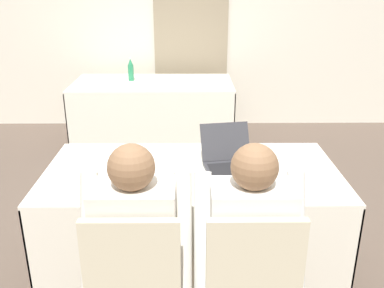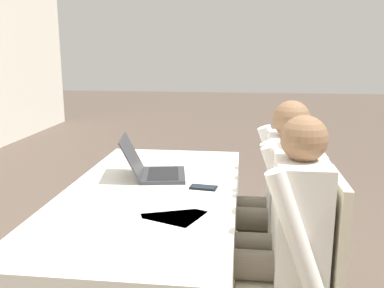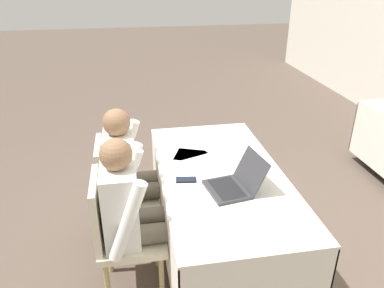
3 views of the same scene
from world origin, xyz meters
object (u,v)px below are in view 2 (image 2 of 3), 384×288
object	(u,v)px
cell_phone	(204,187)
person_checkered_shirt	(281,228)
chair_near_right	(291,218)
chair_near_left	(303,262)
person_white_shirt	(274,191)
laptop	(154,169)

from	to	relation	value
cell_phone	person_checkered_shirt	xyz separation A→B (m)	(-0.32, -0.37, -0.07)
chair_near_right	cell_phone	bearing A→B (deg)	-68.07
chair_near_left	person_white_shirt	world-z (taller)	person_white_shirt
person_white_shirt	laptop	bearing A→B (deg)	-87.86
chair_near_right	person_white_shirt	world-z (taller)	person_white_shirt
chair_near_left	chair_near_right	xyz separation A→B (m)	(0.51, 0.00, 0.00)
chair_near_right	person_white_shirt	bearing A→B (deg)	-90.00
cell_phone	chair_near_right	xyz separation A→B (m)	(0.19, -0.48, -0.23)
laptop	person_checkered_shirt	bearing A→B (deg)	-135.16
chair_near_left	person_checkered_shirt	size ratio (longest dim) A/B	0.78
laptop	chair_near_left	size ratio (longest dim) A/B	0.44
cell_phone	person_checkered_shirt	world-z (taller)	person_checkered_shirt
cell_phone	person_white_shirt	world-z (taller)	person_white_shirt
person_white_shirt	chair_near_left	bearing A→B (deg)	11.49
person_checkered_shirt	person_white_shirt	bearing A→B (deg)	-180.00
cell_phone	chair_near_left	world-z (taller)	chair_near_left
chair_near_left	person_white_shirt	distance (m)	0.54
cell_phone	person_white_shirt	bearing A→B (deg)	-54.90
chair_near_right	person_checkered_shirt	world-z (taller)	person_checkered_shirt
cell_phone	person_checkered_shirt	bearing A→B (deg)	-122.23
laptop	chair_near_left	bearing A→B (deg)	-131.37
laptop	person_white_shirt	size ratio (longest dim) A/B	0.34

